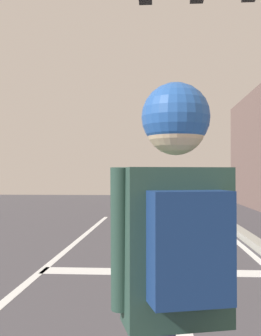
% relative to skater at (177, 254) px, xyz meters
% --- Properties ---
extents(stop_bar, '(3.47, 0.40, 0.01)m').
position_rel_skater_xyz_m(stop_bar, '(-0.01, 4.45, -1.12)').
color(stop_bar, silver).
rests_on(stop_bar, ground).
extents(lane_arrow_stem, '(0.16, 1.40, 0.01)m').
position_rel_skater_xyz_m(lane_arrow_stem, '(0.16, 2.27, -1.12)').
color(lane_arrow_stem, silver).
rests_on(lane_arrow_stem, ground).
extents(lane_arrow_head, '(0.71, 0.71, 0.01)m').
position_rel_skater_xyz_m(lane_arrow_head, '(0.16, 3.12, -1.12)').
color(lane_arrow_head, silver).
rests_on(lane_arrow_head, ground).
extents(skater, '(0.44, 0.61, 1.64)m').
position_rel_skater_xyz_m(skater, '(0.00, 0.00, 0.00)').
color(skater, '#424378').
rests_on(skater, skateboard).
extents(traffic_signal_mast, '(3.79, 0.34, 5.65)m').
position_rel_skater_xyz_m(traffic_signal_mast, '(1.46, 5.94, 2.89)').
color(traffic_signal_mast, '#5F5E58').
rests_on(traffic_signal_mast, ground).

